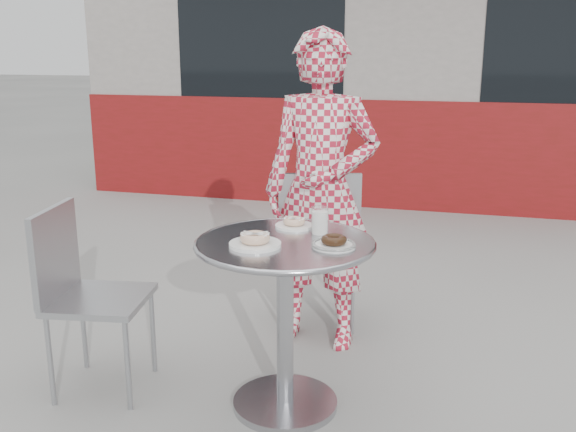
% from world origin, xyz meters
% --- Properties ---
extents(ground, '(60.00, 60.00, 0.00)m').
position_xyz_m(ground, '(0.00, 0.00, 0.00)').
color(ground, gray).
rests_on(ground, ground).
extents(storefront, '(6.02, 4.55, 3.00)m').
position_xyz_m(storefront, '(-0.00, 5.56, 1.49)').
color(storefront, gray).
rests_on(storefront, ground).
extents(bistro_table, '(0.72, 0.72, 0.72)m').
position_xyz_m(bistro_table, '(0.03, 0.05, 0.55)').
color(bistro_table, '#B6B6BA').
rests_on(bistro_table, ground).
extents(chair_far, '(0.50, 0.50, 0.86)m').
position_xyz_m(chair_far, '(-0.04, 0.92, 0.26)').
color(chair_far, '#9EA1A5').
rests_on(chair_far, ground).
extents(chair_left, '(0.44, 0.44, 0.81)m').
position_xyz_m(chair_left, '(-0.79, -0.01, 0.25)').
color(chair_left, '#9EA1A5').
rests_on(chair_left, ground).
extents(seated_person, '(0.58, 0.40, 1.55)m').
position_xyz_m(seated_person, '(0.02, 0.71, 0.77)').
color(seated_person, '#A2192E').
rests_on(seated_person, ground).
extents(plate_far, '(0.16, 0.16, 0.04)m').
position_xyz_m(plate_far, '(0.01, 0.25, 0.74)').
color(plate_far, white).
rests_on(plate_far, bistro_table).
extents(plate_near, '(0.20, 0.20, 0.05)m').
position_xyz_m(plate_near, '(-0.07, -0.05, 0.74)').
color(plate_near, white).
rests_on(plate_near, bistro_table).
extents(plate_checker, '(0.17, 0.17, 0.04)m').
position_xyz_m(plate_checker, '(0.22, 0.02, 0.73)').
color(plate_checker, white).
rests_on(plate_checker, bistro_table).
extents(milk_cup, '(0.07, 0.07, 0.11)m').
position_xyz_m(milk_cup, '(0.14, 0.18, 0.77)').
color(milk_cup, white).
rests_on(milk_cup, bistro_table).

